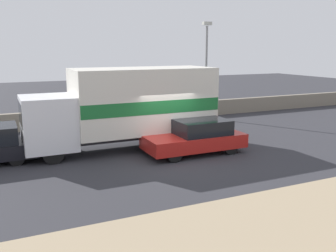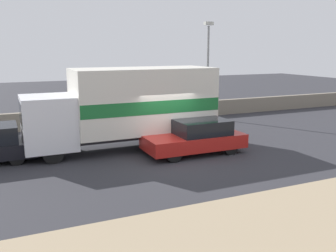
{
  "view_description": "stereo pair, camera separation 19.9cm",
  "coord_description": "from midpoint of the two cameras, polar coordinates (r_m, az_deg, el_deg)",
  "views": [
    {
      "loc": [
        -6.55,
        -13.29,
        4.38
      ],
      "look_at": [
        0.16,
        1.2,
        1.07
      ],
      "focal_mm": 40.0,
      "sensor_mm": 36.0,
      "label": 1
    },
    {
      "loc": [
        -6.37,
        -13.37,
        4.38
      ],
      "look_at": [
        0.16,
        1.2,
        1.07
      ],
      "focal_mm": 40.0,
      "sensor_mm": 36.0,
      "label": 2
    }
  ],
  "objects": [
    {
      "name": "stone_wall_backdrop",
      "position": [
        22.52,
        -7.09,
        1.72
      ],
      "size": [
        60.0,
        0.35,
        1.0
      ],
      "color": "gray",
      "rests_on": "ground_plane"
    },
    {
      "name": "street_lamp",
      "position": [
        23.74,
        6.34,
        9.59
      ],
      "size": [
        0.56,
        0.28,
        5.98
      ],
      "color": "gray",
      "rests_on": "ground_plane"
    },
    {
      "name": "car_hatchback",
      "position": [
        15.92,
        4.65,
        -1.64
      ],
      "size": [
        4.25,
        1.88,
        1.43
      ],
      "rotation": [
        0.0,
        0.0,
        3.14
      ],
      "color": "#B21E19",
      "rests_on": "ground_plane"
    },
    {
      "name": "box_truck",
      "position": [
        16.54,
        -5.44,
        3.19
      ],
      "size": [
        8.25,
        2.62,
        3.55
      ],
      "rotation": [
        0.0,
        0.0,
        3.14
      ],
      "color": "silver",
      "rests_on": "ground_plane"
    },
    {
      "name": "ground_plane",
      "position": [
        15.44,
        1.67,
        -4.75
      ],
      "size": [
        80.0,
        80.0,
        0.0
      ],
      "primitive_type": "plane",
      "color": "#2D2D33"
    },
    {
      "name": "dirt_shoulder_foreground",
      "position": [
        10.12,
        19.39,
        -14.5
      ],
      "size": [
        60.0,
        4.57,
        0.04
      ],
      "color": "#9E896B",
      "rests_on": "ground_plane"
    }
  ]
}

